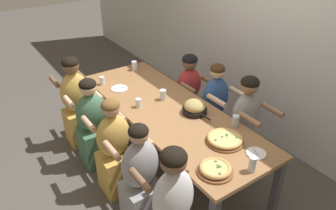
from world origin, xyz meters
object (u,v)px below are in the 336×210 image
diner_near_left (77,105)px  diner_near_center (115,151)px  diner_far_center (214,112)px  drinking_glass_f (134,66)px  pizza_board_main (225,139)px  skillet_bowl (195,108)px  empty_plate_a (256,153)px  drinking_glass_e (235,121)px  drinking_glass_a (138,103)px  drinking_glass_b (102,81)px  drinking_glass_d (252,165)px  diner_far_midright (244,129)px  diner_near_midleft (93,126)px  drinking_glass_c (163,95)px  diner_far_midleft (189,97)px  empty_plate_b (119,88)px  diner_near_midright (141,181)px

diner_near_left → diner_near_center: size_ratio=1.06×
diner_far_center → drinking_glass_f: bearing=-68.0°
pizza_board_main → skillet_bowl: skillet_bowl is taller
empty_plate_a → drinking_glass_e: drinking_glass_e is taller
drinking_glass_a → skillet_bowl: bearing=44.5°
drinking_glass_b → drinking_glass_d: (2.19, 0.35, 0.02)m
skillet_bowl → diner_near_center: diner_near_center is taller
drinking_glass_d → diner_far_midright: bearing=136.4°
diner_near_midleft → diner_near_left: (-0.51, 0.00, 0.05)m
drinking_glass_e → drinking_glass_b: bearing=-156.0°
drinking_glass_e → diner_near_midleft: diner_near_midleft is taller
diner_near_center → diner_far_midright: bearing=-20.9°
drinking_glass_c → diner_far_midleft: 0.75m
empty_plate_a → empty_plate_b: size_ratio=0.88×
empty_plate_a → drinking_glass_f: drinking_glass_f is taller
empty_plate_b → diner_far_midleft: 0.98m
empty_plate_b → diner_near_midleft: (0.17, -0.45, -0.29)m
diner_far_midleft → drinking_glass_d: bearing=68.8°
diner_near_center → diner_far_midleft: (-0.50, 1.36, 0.00)m
drinking_glass_f → drinking_glass_e: bearing=5.3°
pizza_board_main → skillet_bowl: bearing=170.7°
empty_plate_a → drinking_glass_d: size_ratio=1.27×
skillet_bowl → drinking_glass_b: 1.31m
drinking_glass_a → drinking_glass_c: (0.01, 0.32, 0.00)m
drinking_glass_a → drinking_glass_e: drinking_glass_e is taller
diner_far_center → empty_plate_b: bearing=-40.0°
skillet_bowl → empty_plate_a: size_ratio=2.16×
drinking_glass_e → diner_far_midright: diner_far_midright is taller
diner_far_center → drinking_glass_a: bearing=-15.0°
drinking_glass_b → drinking_glass_d: size_ratio=0.73×
drinking_glass_a → drinking_glass_c: bearing=88.0°
drinking_glass_e → diner_near_left: diner_near_left is taller
drinking_glass_d → diner_near_midleft: size_ratio=0.13×
drinking_glass_a → drinking_glass_b: size_ratio=0.97×
empty_plate_a → drinking_glass_a: 1.39m
empty_plate_a → diner_far_midright: bearing=140.6°
drinking_glass_f → diner_near_midright: bearing=-27.9°
drinking_glass_d → diner_near_midright: (-0.68, -0.69, -0.34)m
drinking_glass_c → diner_far_center: size_ratio=0.10×
drinking_glass_f → diner_near_midleft: 1.11m
skillet_bowl → empty_plate_a: skillet_bowl is taller
drinking_glass_a → drinking_glass_f: size_ratio=0.82×
drinking_glass_f → diner_near_left: diner_near_left is taller
skillet_bowl → diner_near_midright: (0.32, -0.87, -0.35)m
skillet_bowl → drinking_glass_e: 0.47m
diner_far_midleft → drinking_glass_f: bearing=-53.6°
diner_near_midleft → diner_far_midleft: bearing=-2.8°
drinking_glass_c → diner_near_center: bearing=-73.8°
drinking_glass_b → drinking_glass_f: 0.58m
skillet_bowl → diner_far_center: diner_far_center is taller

